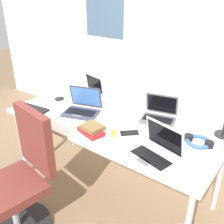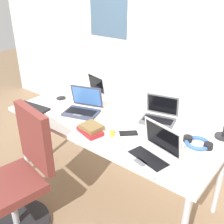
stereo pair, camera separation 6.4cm
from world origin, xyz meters
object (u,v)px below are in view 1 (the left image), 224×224
laptop_far_corner (82,108)px  laptop_front_left (89,92)px  laptop_mid_desk (155,152)px  book_stack (92,130)px  pill_bottle (113,132)px  external_keyboard (31,109)px  computer_mouse (59,99)px  office_chair (20,185)px  cell_phone (129,133)px  headphones (198,141)px  laptop_center (159,115)px

laptop_far_corner → laptop_front_left: size_ratio=1.15×
laptop_front_left → laptop_mid_desk: bearing=-27.0°
book_stack → laptop_far_corner: bearing=143.7°
pill_bottle → book_stack: (-0.16, -0.06, -0.01)m
laptop_far_corner → laptop_mid_desk: (0.83, -0.21, 0.00)m
laptop_far_corner → external_keyboard: size_ratio=1.08×
computer_mouse → office_chair: (0.35, -0.76, -0.36)m
laptop_far_corner → pill_bottle: 0.48m
external_keyboard → office_chair: 0.70m
laptop_mid_desk → computer_mouse: bearing=167.2°
computer_mouse → cell_phone: bearing=17.8°
external_keyboard → headphones: size_ratio=1.54×
laptop_front_left → cell_phone: laptop_front_left is taller
external_keyboard → cell_phone: (0.94, 0.19, -0.01)m
laptop_front_left → office_chair: size_ratio=0.32×
laptop_front_left → pill_bottle: bearing=-35.8°
computer_mouse → pill_bottle: size_ratio=1.22×
laptop_front_left → external_keyboard: bearing=-109.6°
cell_phone → pill_bottle: size_ratio=1.72×
computer_mouse → headphones: bearing=28.0°
laptop_center → cell_phone: bearing=-101.7°
pill_bottle → laptop_center: bearing=72.0°
laptop_far_corner → office_chair: bearing=-91.3°
laptop_center → laptop_far_corner: (-0.60, -0.28, 0.00)m
laptop_center → office_chair: 1.21m
laptop_far_corner → external_keyboard: (-0.41, -0.24, -0.03)m
laptop_far_corner → book_stack: (0.30, -0.22, -0.01)m
laptop_center → external_keyboard: (-1.01, -0.52, -0.03)m
laptop_far_corner → headphones: bearing=7.7°
laptop_front_left → computer_mouse: bearing=-120.9°
pill_bottle → office_chair: bearing=-131.2°
cell_phone → office_chair: (-0.54, -0.64, -0.35)m
computer_mouse → pill_bottle: bearing=10.0°
laptop_far_corner → pill_bottle: (0.45, -0.16, -0.00)m
laptop_mid_desk → computer_mouse: (-1.20, 0.27, -0.03)m
laptop_center → laptop_front_left: (-0.81, 0.04, 0.00)m
computer_mouse → cell_phone: 0.90m
book_stack → office_chair: (-0.31, -0.47, -0.37)m
computer_mouse → office_chair: 0.91m
laptop_far_corner → cell_phone: size_ratio=2.61×
cell_phone → laptop_mid_desk: bearing=18.0°
book_stack → office_chair: office_chair is taller
laptop_far_corner → laptop_front_left: (-0.21, 0.32, -0.00)m
office_chair → pill_bottle: bearing=48.8°
laptop_far_corner → headphones: (0.99, 0.13, -0.03)m
laptop_front_left → office_chair: bearing=-79.1°
laptop_front_left → cell_phone: (0.74, -0.37, -0.04)m
cell_phone → office_chair: office_chair is taller
laptop_center → computer_mouse: (-0.96, -0.22, -0.02)m
laptop_front_left → laptop_center: bearing=-2.8°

